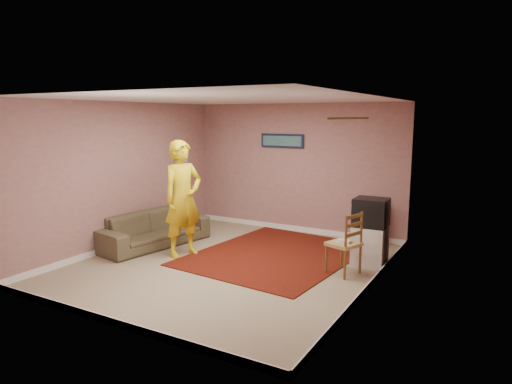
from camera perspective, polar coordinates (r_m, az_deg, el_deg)
The scene contains 26 objects.
ground at distance 7.41m, azimuth -3.28°, elevation -9.00°, with size 5.00×5.00×0.00m, color gray.
wall_back at distance 9.29m, azimuth 5.01°, elevation 2.96°, with size 4.50×0.02×2.60m, color #A47A6C.
wall_front at distance 5.22m, azimuth -18.43°, elevation -2.56°, with size 4.50×0.02×2.60m, color #A47A6C.
wall_left at distance 8.53m, azimuth -16.20°, elevation 2.05°, with size 0.02×5.00×2.60m, color #A47A6C.
wall_right at distance 6.20m, azimuth 14.40°, elevation -0.53°, with size 0.02×5.00×2.60m, color #A47A6C.
ceiling at distance 7.03m, azimuth -3.48°, elevation 11.53°, with size 4.50×5.00×0.02m, color silver.
baseboard_back at distance 9.50m, azimuth 4.88°, elevation -4.55°, with size 4.50×0.02×0.10m, color white.
baseboard_front at distance 5.61m, azimuth -17.67°, elevation -15.14°, with size 4.50×0.02×0.10m, color white.
baseboard_left at distance 8.76m, azimuth -15.78°, elevation -6.09°, with size 0.02×5.00×0.10m, color white.
baseboard_right at distance 6.53m, azimuth 13.85°, elevation -11.40°, with size 0.02×5.00×0.10m, color white.
window at distance 5.32m, azimuth 11.85°, elevation -0.41°, with size 0.01×1.10×1.50m, color black.
curtain_sheer at distance 5.22m, azimuth 11.13°, elevation -2.80°, with size 0.01×0.75×2.10m, color white.
curtain_floral at distance 5.88m, azimuth 13.15°, elevation -1.50°, with size 0.01×0.35×2.10m, color white.
curtain_rod at distance 5.26m, azimuth 11.71°, elevation 9.02°, with size 0.02×0.02×1.40m, color brown.
picture_back at distance 9.34m, azimuth 3.29°, elevation 6.41°, with size 0.95×0.04×0.28m.
picture_left at distance 9.66m, azimuth -9.34°, elevation 4.61°, with size 0.04×0.38×0.42m.
area_rug at distance 7.88m, azimuth 2.50°, elevation -7.79°, with size 2.43×3.04×0.02m, color black.
tv_cabinet at distance 7.50m, azimuth 14.03°, elevation -6.51°, with size 0.50×0.45×0.64m, color silver.
crt_tv at distance 7.37m, azimuth 14.16°, elevation -2.47°, with size 0.53×0.47×0.44m.
chair_a at distance 8.59m, azimuth 14.13°, elevation -3.11°, with size 0.47×0.46×0.46m.
dvd_player at distance 8.60m, azimuth 14.12°, elevation -3.48°, with size 0.33×0.23×0.06m, color #ADADB1.
blue_throw at distance 8.55m, azimuth 14.18°, elevation -2.03°, with size 0.39×0.05×0.41m, color #99CBFA.
chair_b at distance 6.94m, azimuth 10.93°, elevation -5.44°, with size 0.53×0.54×0.52m.
game_console at distance 6.96m, azimuth 10.91°, elevation -6.04°, with size 0.19×0.14×0.04m, color white.
sofa at distance 8.56m, azimuth -12.67°, elevation -4.55°, with size 2.10×0.82×0.61m, color brown.
person at distance 7.74m, azimuth -9.12°, elevation -0.82°, with size 0.71×0.47×1.96m, color gold.
Camera 1 is at (3.82, -5.90, 2.34)m, focal length 32.00 mm.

